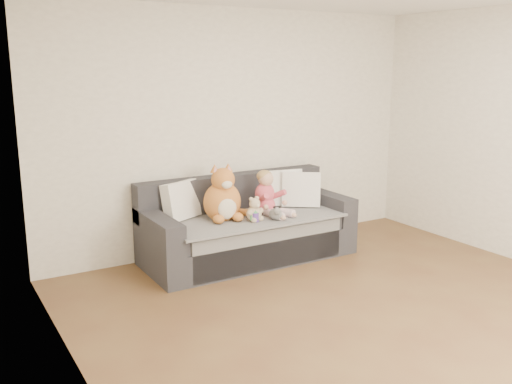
% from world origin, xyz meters
% --- Properties ---
extents(room_shell, '(5.00, 5.00, 5.00)m').
position_xyz_m(room_shell, '(0.00, 0.42, 1.30)').
color(room_shell, brown).
rests_on(room_shell, ground).
extents(sofa, '(2.20, 0.94, 0.85)m').
position_xyz_m(sofa, '(-0.14, 2.06, 0.31)').
color(sofa, '#2A2A2F').
rests_on(sofa, ground).
extents(cushion_left, '(0.46, 0.35, 0.40)m').
position_xyz_m(cushion_left, '(-0.80, 2.25, 0.66)').
color(cushion_left, white).
rests_on(cushion_left, sofa).
extents(cushion_right_back, '(0.46, 0.27, 0.40)m').
position_xyz_m(cushion_right_back, '(0.43, 2.23, 0.67)').
color(cushion_right_back, white).
rests_on(cushion_right_back, sofa).
extents(cushion_right_front, '(0.45, 0.40, 0.40)m').
position_xyz_m(cushion_right_front, '(0.55, 2.06, 0.66)').
color(cushion_right_front, white).
rests_on(cushion_right_front, sofa).
extents(toddler, '(0.33, 0.48, 0.47)m').
position_xyz_m(toddler, '(0.06, 1.97, 0.67)').
color(toddler, '#D74B4F').
rests_on(toddler, sofa).
extents(plush_cat, '(0.47, 0.40, 0.60)m').
position_xyz_m(plush_cat, '(-0.44, 2.01, 0.69)').
color(plush_cat, '#C8802C').
rests_on(plush_cat, sofa).
extents(teddy_bear, '(0.20, 0.15, 0.26)m').
position_xyz_m(teddy_bear, '(-0.20, 1.80, 0.57)').
color(teddy_bear, tan).
rests_on(teddy_bear, sofa).
extents(plush_cow, '(0.14, 0.19, 0.16)m').
position_xyz_m(plush_cow, '(0.01, 1.72, 0.54)').
color(plush_cow, white).
rests_on(plush_cow, sofa).
extents(sippy_cup, '(0.11, 0.07, 0.12)m').
position_xyz_m(sippy_cup, '(-0.21, 1.76, 0.54)').
color(sippy_cup, '#623CA4').
rests_on(sippy_cup, sofa).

